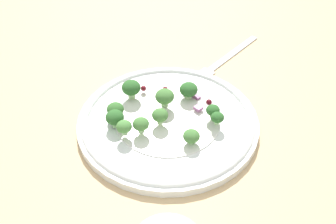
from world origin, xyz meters
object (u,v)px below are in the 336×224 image
at_px(plate, 168,121).
at_px(broccoli_floret_1, 213,110).
at_px(broccoli_floret_0, 191,137).
at_px(broccoli_floret_2, 189,90).
at_px(fork, 224,59).

xyz_separation_m(plate, broccoli_floret_1, (0.06, -0.02, 0.02)).
distance_m(broccoli_floret_0, broccoli_floret_2, 0.10).
xyz_separation_m(plate, broccoli_floret_2, (0.05, 0.04, 0.02)).
bearing_deg(fork, plate, -139.95).
height_order(plate, fork, plate).
xyz_separation_m(broccoli_floret_0, fork, (0.14, 0.19, -0.02)).
distance_m(broccoli_floret_1, fork, 0.18).
bearing_deg(broccoli_floret_2, broccoli_floret_0, -109.40).
relative_size(broccoli_floret_1, broccoli_floret_2, 0.73).
bearing_deg(broccoli_floret_2, fork, 41.25).
bearing_deg(broccoli_floret_2, plate, -142.92).
bearing_deg(broccoli_floret_0, broccoli_floret_1, 36.85).
bearing_deg(plate, fork, 40.05).
relative_size(broccoli_floret_2, fork, 0.17).
distance_m(plate, broccoli_floret_1, 0.07).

